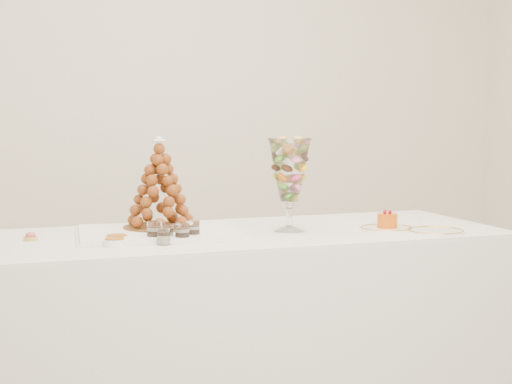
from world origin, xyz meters
name	(u,v)px	position (x,y,z in m)	size (l,w,h in m)	color
buffet_table	(248,327)	(-0.02, 0.17, 0.40)	(2.15, 0.94, 0.80)	white
lace_tray	(158,233)	(-0.39, 0.19, 0.81)	(0.62, 0.47, 0.02)	white
macaron_vase	(290,171)	(0.15, 0.14, 1.05)	(0.18, 0.18, 0.38)	white
cake_plate	(386,229)	(0.55, 0.05, 0.81)	(0.22, 0.22, 0.01)	white
spare_plate	(435,231)	(0.71, -0.08, 0.81)	(0.23, 0.23, 0.01)	white
pink_tart	(31,237)	(-0.89, 0.20, 0.82)	(0.05, 0.05, 0.03)	tan
verrine_a	(154,231)	(-0.43, 0.03, 0.84)	(0.06, 0.06, 0.08)	white
verrine_b	(167,233)	(-0.38, 0.04, 0.83)	(0.05, 0.05, 0.06)	white
verrine_c	(193,230)	(-0.28, 0.05, 0.84)	(0.05, 0.05, 0.07)	white
verrine_d	(164,236)	(-0.42, -0.05, 0.84)	(0.05, 0.05, 0.07)	white
verrine_e	(182,233)	(-0.34, -0.02, 0.84)	(0.05, 0.05, 0.07)	white
ramekin_back	(117,239)	(-0.58, 0.05, 0.82)	(0.09, 0.09, 0.03)	white
ramekin_front	(115,242)	(-0.60, -0.02, 0.82)	(0.08, 0.08, 0.03)	white
croquembouche	(160,183)	(-0.37, 0.26, 1.01)	(0.30, 0.30, 0.37)	brown
mousse_cake	(387,220)	(0.55, 0.05, 0.84)	(0.08, 0.08, 0.07)	#D75A0A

